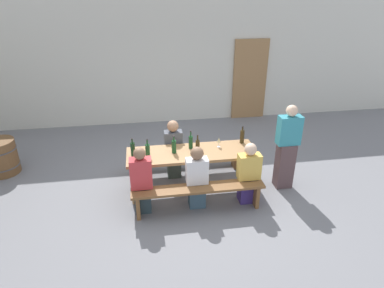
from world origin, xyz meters
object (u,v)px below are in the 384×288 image
(bench_near, at_px, (198,192))
(bench_far, at_px, (187,155))
(wooden_door, at_px, (250,80))
(wine_glass_1, at_px, (134,157))
(seated_guest_near_2, at_px, (248,174))
(seated_guest_near_0, at_px, (142,182))
(wine_bottle_1, at_px, (198,145))
(wine_glass_0, at_px, (219,140))
(wine_barrel, at_px, (1,157))
(wine_bottle_2, at_px, (190,142))
(standing_host, at_px, (287,149))
(wine_bottle_0, at_px, (242,136))
(wine_bottle_4, at_px, (174,146))
(seated_guest_near_1, at_px, (197,178))
(tasting_table, at_px, (192,156))
(seated_guest_far_0, at_px, (173,150))
(wine_bottle_3, at_px, (148,150))
(wine_bottle_5, at_px, (133,149))

(bench_near, xyz_separation_m, bench_far, (0.00, 1.31, 0.00))
(wooden_door, bearing_deg, wine_glass_1, -130.26)
(seated_guest_near_2, bearing_deg, seated_guest_near_0, 90.00)
(wine_bottle_1, distance_m, wine_glass_0, 0.41)
(bench_near, height_order, seated_guest_near_2, seated_guest_near_2)
(wine_glass_0, relative_size, seated_guest_near_2, 0.17)
(bench_far, bearing_deg, wine_barrel, 172.07)
(wine_bottle_2, xyz_separation_m, standing_host, (1.66, -0.30, -0.12))
(wine_bottle_0, height_order, standing_host, standing_host)
(bench_far, bearing_deg, seated_guest_near_0, -127.44)
(wine_bottle_0, xyz_separation_m, wine_bottle_4, (-1.26, -0.20, -0.01))
(wine_bottle_1, bearing_deg, bench_near, -98.49)
(bench_far, relative_size, seated_guest_near_1, 1.97)
(bench_far, height_order, wine_barrel, wine_barrel)
(bench_far, distance_m, wine_glass_1, 1.45)
(wooden_door, height_order, seated_guest_near_2, wooden_door)
(tasting_table, bearing_deg, bench_near, -90.00)
(wine_glass_0, xyz_separation_m, seated_guest_far_0, (-0.77, 0.39, -0.32))
(wine_bottle_0, xyz_separation_m, seated_guest_near_1, (-0.95, -0.72, -0.35))
(seated_guest_near_0, bearing_deg, wine_bottle_4, -47.93)
(wine_bottle_3, height_order, wine_bottle_4, wine_bottle_3)
(wine_bottle_1, bearing_deg, wine_barrel, 162.76)
(wine_bottle_0, height_order, wine_bottle_3, wine_bottle_3)
(wine_bottle_3, relative_size, wine_glass_1, 1.81)
(wine_bottle_5, distance_m, seated_guest_near_1, 1.18)
(seated_guest_near_0, relative_size, wine_barrel, 1.68)
(wooden_door, distance_m, bench_far, 3.44)
(wine_bottle_0, xyz_separation_m, wine_barrel, (-4.52, 0.93, -0.54))
(wooden_door, xyz_separation_m, wine_glass_0, (-1.58, -3.19, -0.17))
(seated_guest_near_1, distance_m, seated_guest_near_2, 0.87)
(tasting_table, relative_size, wine_glass_0, 12.43)
(wooden_door, relative_size, seated_guest_near_1, 1.93)
(seated_guest_near_1, distance_m, standing_host, 1.71)
(wooden_door, distance_m, wine_glass_0, 3.57)
(wine_bottle_1, height_order, wine_barrel, wine_bottle_1)
(seated_guest_near_2, relative_size, wine_barrel, 1.59)
(seated_guest_far_0, bearing_deg, seated_guest_near_0, -31.41)
(wine_bottle_2, relative_size, seated_guest_far_0, 0.29)
(wooden_door, relative_size, wine_bottle_3, 6.48)
(tasting_table, bearing_deg, bench_far, 90.00)
(bench_far, xyz_separation_m, wine_glass_1, (-0.98, -0.94, 0.52))
(bench_far, height_order, seated_guest_near_1, seated_guest_near_1)
(wine_bottle_2, bearing_deg, wine_bottle_5, -172.85)
(wine_bottle_2, bearing_deg, seated_guest_near_1, -89.45)
(bench_near, bearing_deg, wine_bottle_0, 42.55)
(wine_bottle_2, xyz_separation_m, wine_bottle_3, (-0.75, -0.20, -0.00))
(seated_guest_near_1, bearing_deg, seated_guest_near_2, -90.00)
(seated_guest_far_0, relative_size, wine_barrel, 1.68)
(wine_bottle_2, bearing_deg, wine_bottle_3, -164.92)
(wine_bottle_4, bearing_deg, wine_bottle_1, -0.79)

